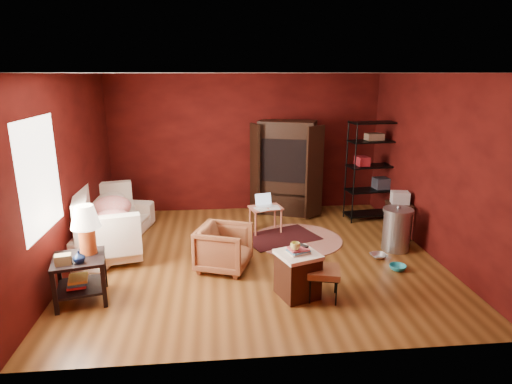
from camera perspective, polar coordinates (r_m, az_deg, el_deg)
room at (r=6.39m, az=-0.17°, el=2.96°), size 5.54×5.04×2.84m
sofa at (r=7.55m, az=-19.38°, el=-3.53°), size 1.10×2.34×0.88m
armchair at (r=6.31m, az=-4.28°, el=-7.17°), size 0.86×0.89×0.73m
pet_bowl_steel at (r=7.00m, az=16.07°, el=-7.48°), size 0.26×0.10×0.26m
pet_bowl_turquoise at (r=6.68m, az=18.42°, el=-8.88°), size 0.26×0.17×0.25m
vase at (r=5.63m, az=-22.55°, el=-8.02°), size 0.18×0.18×0.15m
mug at (r=5.39m, az=5.26°, el=-7.08°), size 0.15×0.14×0.12m
side_table at (r=5.81m, az=-22.12°, el=-6.48°), size 0.74×0.74×1.22m
sofa_cushions at (r=7.49m, az=-19.52°, el=-3.53°), size 1.40×2.40×0.94m
hamper at (r=5.62m, az=5.57°, el=-10.77°), size 0.62×0.62×0.69m
footstool at (r=5.58m, az=9.01°, el=-10.56°), size 0.49×0.49×0.41m
rug_round at (r=7.51m, az=5.47°, el=-6.31°), size 2.02×2.02×0.01m
rug_oriental at (r=7.56m, az=3.28°, el=-6.04°), size 1.48×1.24×0.01m
laptop_desk at (r=7.69m, az=1.26°, el=-2.35°), size 0.64×0.54×0.69m
tv_armoire at (r=8.66m, az=4.09°, el=3.46°), size 1.40×1.09×1.89m
wire_shelving at (r=8.56m, az=15.30°, el=3.28°), size 0.98×0.51×1.92m
small_stand at (r=7.81m, az=18.59°, el=-1.45°), size 0.49×0.49×0.83m
trash_can at (r=7.33m, az=18.24°, el=-4.71°), size 0.50×0.50×0.76m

